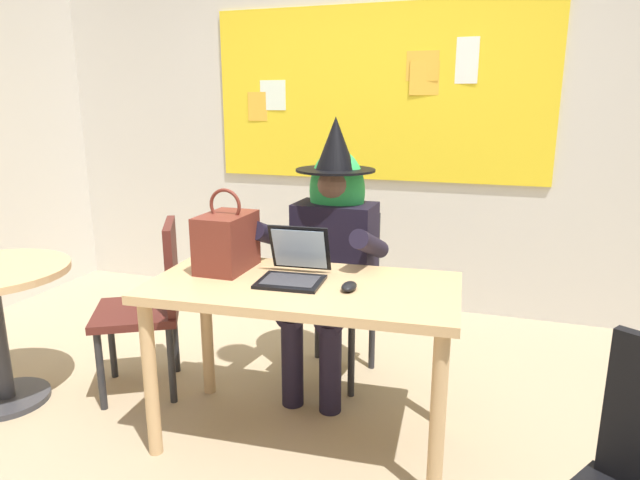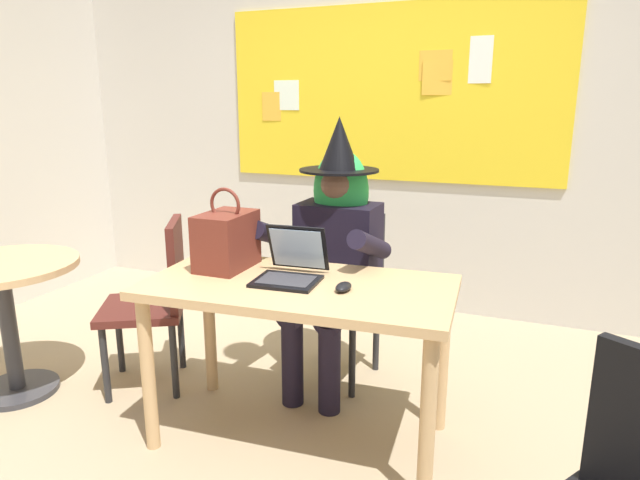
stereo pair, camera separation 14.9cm
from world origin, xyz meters
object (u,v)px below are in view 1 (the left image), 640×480
object	(u,v)px
chair_at_desk	(339,284)
person_costumed	(331,240)
chair_spare_by_window	(152,298)
computer_mouse	(349,286)
handbag	(227,241)
desk_main	(303,306)
laptop	(294,268)

from	to	relation	value
chair_at_desk	person_costumed	distance (m)	0.31
chair_at_desk	chair_spare_by_window	size ratio (longest dim) A/B	1.01
person_costumed	computer_mouse	size ratio (longest dim) A/B	13.72
computer_mouse	handbag	xyz separation A→B (m)	(-0.61, 0.11, 0.12)
chair_at_desk	computer_mouse	size ratio (longest dim) A/B	8.74
desk_main	laptop	xyz separation A→B (m)	(-0.05, 0.04, 0.15)
computer_mouse	chair_spare_by_window	xyz separation A→B (m)	(-1.11, 0.21, -0.25)
chair_at_desk	handbag	bearing A→B (deg)	-25.31
person_costumed	desk_main	bearing A→B (deg)	5.65
person_costumed	computer_mouse	bearing A→B (deg)	24.45
desk_main	chair_spare_by_window	world-z (taller)	chair_spare_by_window
desk_main	chair_at_desk	world-z (taller)	chair_at_desk
desk_main	handbag	xyz separation A→B (m)	(-0.40, 0.08, 0.24)
handbag	desk_main	bearing A→B (deg)	-11.59
computer_mouse	desk_main	bearing A→B (deg)	173.53
laptop	handbag	world-z (taller)	handbag
laptop	chair_spare_by_window	distance (m)	0.91
person_costumed	handbag	bearing A→B (deg)	-34.98
desk_main	chair_spare_by_window	bearing A→B (deg)	168.47
laptop	computer_mouse	distance (m)	0.28
person_costumed	computer_mouse	xyz separation A→B (m)	(0.26, -0.60, -0.03)
person_costumed	chair_spare_by_window	bearing A→B (deg)	-64.87
computer_mouse	chair_spare_by_window	world-z (taller)	chair_spare_by_window
laptop	handbag	size ratio (longest dim) A/B	0.87
desk_main	chair_at_desk	size ratio (longest dim) A/B	1.49
person_costumed	chair_at_desk	bearing A→B (deg)	176.96
chair_spare_by_window	desk_main	bearing A→B (deg)	138.85
chair_at_desk	person_costumed	world-z (taller)	person_costumed
chair_spare_by_window	computer_mouse	bearing A→B (deg)	139.68
handbag	chair_spare_by_window	xyz separation A→B (m)	(-0.50, 0.10, -0.37)
chair_at_desk	handbag	distance (m)	0.80
chair_at_desk	computer_mouse	world-z (taller)	chair_at_desk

